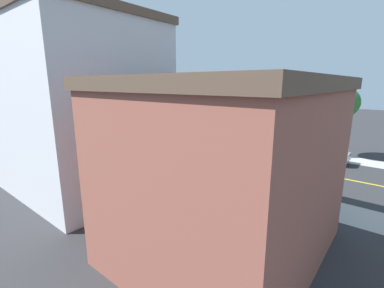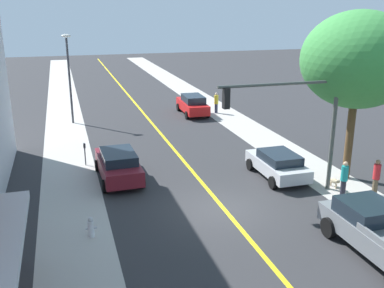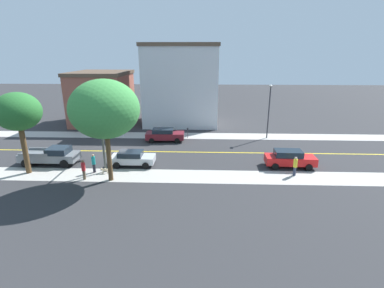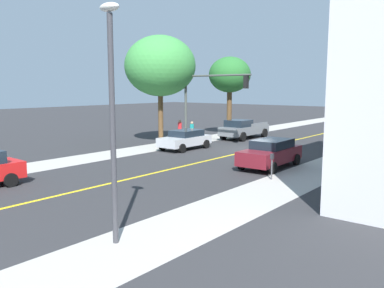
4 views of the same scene
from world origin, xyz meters
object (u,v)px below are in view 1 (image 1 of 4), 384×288
object	(u,v)px
traffic_light_mast	(261,117)
red_sedan_right_curb	(154,128)
fire_hydrant	(225,173)
pedestrian_red_shirt	(283,140)
street_lamp	(94,112)
pedestrian_teal_shirt	(275,142)
grey_pickup_truck	(316,152)
maroon_sedan_left_curb	(185,152)
street_tree_right_corner	(267,95)
small_dog	(267,145)
parking_meter	(155,151)
street_tree_left_near	(338,103)
silver_sedan_right_curb	(243,142)
pedestrian_yellow_shirt	(164,126)

from	to	relation	value
traffic_light_mast	red_sedan_right_curb	size ratio (longest dim) A/B	1.27
fire_hydrant	red_sedan_right_curb	distance (m)	21.15
traffic_light_mast	pedestrian_red_shirt	bearing A→B (deg)	161.06
street_lamp	pedestrian_teal_shirt	distance (m)	21.86
fire_hydrant	grey_pickup_truck	bearing A→B (deg)	-23.73
maroon_sedan_left_curb	pedestrian_red_shirt	bearing A→B (deg)	-117.13
street_tree_right_corner	small_dog	distance (m)	6.06
grey_pickup_truck	small_dog	xyz separation A→B (m)	(2.12, 5.93, -0.53)
traffic_light_mast	maroon_sedan_left_curb	size ratio (longest dim) A/B	1.28
red_sedan_right_curb	pedestrian_teal_shirt	distance (m)	18.30
fire_hydrant	small_dog	distance (m)	12.11
street_tree_right_corner	parking_meter	distance (m)	15.29
street_tree_left_near	parking_meter	bearing A→B (deg)	130.28
street_tree_right_corner	parking_meter	bearing A→B (deg)	155.52
parking_meter	grey_pickup_truck	bearing A→B (deg)	-53.35
pedestrian_red_shirt	street_tree_right_corner	bearing A→B (deg)	-66.37
street_tree_right_corner	small_dog	xyz separation A→B (m)	(-1.36, -1.00, -5.81)
street_tree_left_near	silver_sedan_right_curb	distance (m)	10.51
fire_hydrant	pedestrian_red_shirt	size ratio (longest dim) A/B	0.47
silver_sedan_right_curb	maroon_sedan_left_curb	xyz separation A→B (m)	(-8.07, 2.10, 0.08)
street_lamp	small_dog	distance (m)	21.24
fire_hydrant	pedestrian_red_shirt	distance (m)	13.36
small_dog	fire_hydrant	bearing A→B (deg)	-87.15
street_tree_left_near	small_dog	bearing A→B (deg)	90.85
street_tree_right_corner	silver_sedan_right_curb	xyz separation A→B (m)	(-3.45, 1.08, -5.41)
grey_pickup_truck	small_dog	bearing A→B (deg)	-19.61
fire_hydrant	pedestrian_teal_shirt	bearing A→B (deg)	2.75
parking_meter	street_lamp	xyz separation A→B (m)	(-0.33, 10.15, 3.29)
street_tree_left_near	grey_pickup_truck	bearing A→B (deg)	154.73
fire_hydrant	parking_meter	xyz separation A→B (m)	(0.31, 8.53, 0.44)
small_dog	maroon_sedan_left_curb	bearing A→B (deg)	-117.05
street_lamp	grey_pickup_truck	world-z (taller)	street_lamp
grey_pickup_truck	pedestrian_yellow_shirt	bearing A→B (deg)	-4.77
parking_meter	traffic_light_mast	bearing A→B (deg)	-36.88
parking_meter	silver_sedan_right_curb	xyz separation A→B (m)	(9.60, -4.86, -0.10)
grey_pickup_truck	fire_hydrant	bearing A→B (deg)	66.31
pedestrian_teal_shirt	pedestrian_red_shirt	size ratio (longest dim) A/B	0.98
traffic_light_mast	pedestrian_yellow_shirt	xyz separation A→B (m)	(2.20, 17.11, -3.04)
fire_hydrant	street_tree_right_corner	bearing A→B (deg)	10.94
street_tree_right_corner	red_sedan_right_curb	xyz separation A→B (m)	(-3.60, 16.17, -5.31)
street_lamp	pedestrian_yellow_shirt	distance (m)	12.27
pedestrian_red_shirt	traffic_light_mast	bearing A→B (deg)	5.16
red_sedan_right_curb	small_dog	size ratio (longest dim) A/B	6.76
silver_sedan_right_curb	pedestrian_red_shirt	xyz separation A→B (m)	(3.43, -3.40, 0.20)
street_lamp	street_tree_right_corner	bearing A→B (deg)	-50.27
street_lamp	grey_pickup_truck	xyz separation A→B (m)	(9.90, -23.03, -3.27)
silver_sedan_right_curb	pedestrian_teal_shirt	distance (m)	3.63
street_lamp	silver_sedan_right_curb	distance (m)	18.32
street_tree_left_near	street_lamp	size ratio (longest dim) A/B	1.08
fire_hydrant	pedestrian_yellow_shirt	xyz separation A→B (m)	(11.83, 18.66, 0.51)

